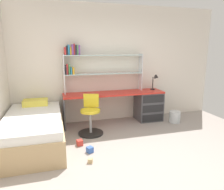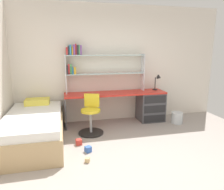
# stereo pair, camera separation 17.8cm
# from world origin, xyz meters

# --- Properties ---
(ground_plane) EXTENTS (5.52, 5.54, 0.02)m
(ground_plane) POSITION_xyz_m (0.00, 0.00, -0.01)
(ground_plane) COLOR #9E938C
(room_shell) EXTENTS (5.52, 5.54, 2.75)m
(room_shell) POSITION_xyz_m (-1.15, 1.15, 1.37)
(room_shell) COLOR silver
(room_shell) RESTS_ON ground_plane
(desk) EXTENTS (2.36, 0.54, 0.74)m
(desk) POSITION_xyz_m (0.67, 1.98, 0.42)
(desk) COLOR red
(desk) RESTS_ON ground_plane
(bookshelf_hutch) EXTENTS (1.85, 0.22, 1.10)m
(bookshelf_hutch) POSITION_xyz_m (-0.47, 2.13, 1.41)
(bookshelf_hutch) COLOR silver
(bookshelf_hutch) RESTS_ON desk
(desk_lamp) EXTENTS (0.20, 0.16, 0.38)m
(desk_lamp) POSITION_xyz_m (1.11, 2.03, 0.99)
(desk_lamp) COLOR black
(desk_lamp) RESTS_ON desk
(swivel_chair) EXTENTS (0.52, 0.52, 0.81)m
(swivel_chair) POSITION_xyz_m (-0.63, 1.49, 0.33)
(swivel_chair) COLOR black
(swivel_chair) RESTS_ON ground_plane
(bed_platform) EXTENTS (1.03, 1.98, 0.68)m
(bed_platform) POSITION_xyz_m (-1.72, 1.27, 0.28)
(bed_platform) COLOR tan
(bed_platform) RESTS_ON ground_plane
(waste_bin) EXTENTS (0.27, 0.27, 0.27)m
(waste_bin) POSITION_xyz_m (1.44, 1.61, 0.13)
(waste_bin) COLOR silver
(waste_bin) RESTS_ON ground_plane
(toy_block_natural_0) EXTENTS (0.09, 0.09, 0.07)m
(toy_block_natural_0) POSITION_xyz_m (-0.85, 0.34, 0.04)
(toy_block_natural_0) COLOR tan
(toy_block_natural_0) RESTS_ON ground_plane
(toy_block_blue_1) EXTENTS (0.13, 0.13, 0.10)m
(toy_block_blue_1) POSITION_xyz_m (-0.80, 0.67, 0.05)
(toy_block_blue_1) COLOR #3860B7
(toy_block_blue_1) RESTS_ON ground_plane
(toy_block_red_2) EXTENTS (0.12, 0.12, 0.10)m
(toy_block_red_2) POSITION_xyz_m (-0.93, 0.98, 0.05)
(toy_block_red_2) COLOR red
(toy_block_red_2) RESTS_ON ground_plane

